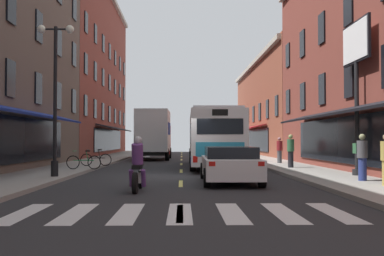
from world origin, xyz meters
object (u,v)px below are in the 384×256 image
Objects in this scene: pedestrian_rear at (279,150)px; pedestrian_near at (362,156)px; sedan_near at (230,164)px; street_lamp_twin at (55,93)px; bicycle_near at (96,159)px; transit_bus at (212,138)px; box_truck at (154,135)px; sedan_mid at (161,148)px; motorcycle_rider at (138,168)px; pedestrian_mid at (291,150)px; bicycle_mid at (84,162)px; billboard_sign at (356,59)px.

pedestrian_near is at bearing 77.19° from pedestrian_rear.
street_lamp_twin is at bearing 168.60° from sedan_near.
pedestrian_rear is at bearing 15.50° from bicycle_near.
box_truck reaches higher than transit_bus.
transit_bus reaches higher than sedan_mid.
street_lamp_twin reaches higher than sedan_mid.
transit_bus is at bearing 75.90° from motorcycle_rider.
bicycle_near is (-3.34, 11.00, -0.21)m from motorcycle_rider.
box_truck reaches higher than pedestrian_mid.
pedestrian_mid reaches higher than pedestrian_rear.
motorcycle_rider is 11.67m from pedestrian_mid.
bicycle_mid is 1.05× the size of pedestrian_near.
bicycle_mid is (-2.52, -25.20, -0.20)m from sedan_mid.
billboard_sign is at bearing -30.11° from bicycle_near.
box_truck is 4.16× the size of bicycle_near.
sedan_mid is 2.57× the size of pedestrian_mid.
box_truck is at bearing -58.24° from pedestrian_rear.
pedestrian_rear reaches higher than bicycle_near.
motorcycle_rider is at bearing -87.78° from box_truck.
street_lamp_twin is (-10.51, -5.48, 2.38)m from pedestrian_mid.
sedan_mid is at bearing 107.56° from billboard_sign.
bicycle_near is at bearing -168.49° from transit_bus.
pedestrian_mid is 4.57m from pedestrian_rear.
bicycle_mid is at bearing 87.13° from street_lamp_twin.
transit_bus reaches higher than bicycle_near.
sedan_mid is 2.76× the size of pedestrian_rear.
pedestrian_near is 0.27× the size of street_lamp_twin.
street_lamp_twin reaches higher than pedestrian_mid.
street_lamp_twin reaches higher than pedestrian_rear.
box_truck is at bearing -89.90° from sedan_mid.
box_truck is at bearing 79.55° from bicycle_mid.
motorcycle_rider is at bearing 176.95° from pedestrian_mid.
motorcycle_rider reaches higher than sedan_mid.
bicycle_mid is 12.19m from pedestrian_rear.
motorcycle_rider is 15.76m from pedestrian_rear.
street_lamp_twin reaches higher than pedestrian_near.
billboard_sign is 1.05× the size of street_lamp_twin.
billboard_sign is 10.20m from motorcycle_rider.
sedan_mid is (-3.93, 30.76, 0.02)m from sedan_near.
bicycle_near is at bearing -96.31° from sedan_mid.
bicycle_near is 0.29× the size of street_lamp_twin.
bicycle_mid is at bearing -95.70° from sedan_mid.
sedan_mid is at bearing 90.10° from box_truck.
transit_bus is 10.86m from street_lamp_twin.
street_lamp_twin is (-11.17, 2.08, 2.39)m from pedestrian_near.
sedan_near is at bearing -82.72° from sedan_mid.
pedestrian_rear is at bearing -67.11° from sedan_mid.
pedestrian_near is (10.91, -9.15, 0.49)m from bicycle_near.
motorcycle_rider is 1.22× the size of pedestrian_mid.
street_lamp_twin is (-0.21, -4.22, 2.88)m from bicycle_mid.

